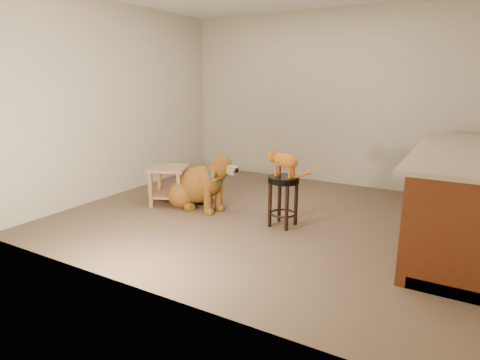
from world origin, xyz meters
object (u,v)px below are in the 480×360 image
Objects in this scene: side_table at (169,180)px; golden_retriever at (200,186)px; padded_stool at (283,191)px; wood_stool at (426,179)px; tabby_kitten at (283,161)px.

golden_retriever is (0.45, 0.05, -0.04)m from side_table.
side_table is at bearing 179.97° from padded_stool.
wood_stool is 3.27m from side_table.
wood_stool is at bearing 49.15° from padded_stool.
padded_stool is 0.47× the size of golden_retriever.
tabby_kitten is at bearing 8.49° from golden_retriever.
side_table is at bearing -174.75° from tabby_kitten.
side_table is 1.23× the size of tabby_kitten.
side_table is (-1.62, 0.00, -0.08)m from padded_stool.
wood_stool is at bearing 54.06° from tabby_kitten.
wood_stool is 2.85m from golden_retriever.
side_table is 0.52× the size of golden_retriever.
side_table is (-2.91, -1.49, -0.05)m from wood_stool.
side_table is at bearing -161.93° from golden_retriever.
tabby_kitten is at bearing 169.07° from padded_stool.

